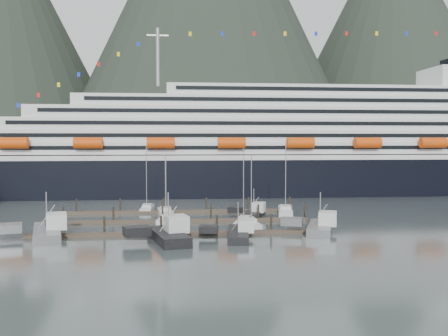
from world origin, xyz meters
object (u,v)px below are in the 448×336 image
at_px(cruise_ship, 298,151).
at_px(trawler_d, 319,227).
at_px(sailboat_e, 147,209).
at_px(sailboat_f, 165,213).
at_px(sailboat_g, 285,211).
at_px(sailboat_c, 167,220).
at_px(trawler_b, 167,235).
at_px(trawler_c, 237,233).
at_px(trawler_a, 46,231).
at_px(sailboat_h, 250,224).
at_px(trawler_e, 253,213).
at_px(sailboat_d, 244,222).

distance_m(cruise_ship, trawler_d, 66.72).
height_order(sailboat_e, sailboat_f, sailboat_e).
distance_m(cruise_ship, sailboat_g, 45.27).
xyz_separation_m(sailboat_c, sailboat_e, (-4.41, 15.89, 0.02)).
bearing_deg(sailboat_e, sailboat_g, -100.79).
distance_m(sailboat_g, trawler_b, 37.07).
xyz_separation_m(trawler_c, trawler_d, (14.07, 3.66, 0.10)).
relative_size(sailboat_g, trawler_a, 1.02).
bearing_deg(trawler_a, trawler_d, -102.81).
relative_size(trawler_a, trawler_d, 1.16).
distance_m(sailboat_h, trawler_e, 11.17).
bearing_deg(trawler_b, sailboat_e, -6.00).
bearing_deg(trawler_a, cruise_ship, -53.88).
relative_size(sailboat_d, trawler_c, 1.15).
height_order(trawler_a, trawler_c, trawler_a).
bearing_deg(cruise_ship, sailboat_f, -132.31).
bearing_deg(sailboat_f, sailboat_c, 177.04).
xyz_separation_m(sailboat_c, sailboat_f, (-0.44, 9.47, 0.02)).
bearing_deg(trawler_c, sailboat_e, 31.88).
xyz_separation_m(cruise_ship, sailboat_g, (-12.84, -41.83, -11.61)).
relative_size(sailboat_g, trawler_d, 1.18).
bearing_deg(trawler_e, sailboat_d, -179.38).
height_order(sailboat_c, trawler_a, sailboat_c).
bearing_deg(cruise_ship, trawler_b, -117.84).
distance_m(sailboat_e, sailboat_g, 29.60).
distance_m(cruise_ship, sailboat_f, 57.14).
relative_size(sailboat_f, trawler_a, 0.86).
height_order(trawler_d, trawler_e, trawler_d).
height_order(cruise_ship, trawler_c, cruise_ship).
xyz_separation_m(cruise_ship, sailboat_h, (-22.57, -57.63, -11.63)).
xyz_separation_m(sailboat_d, sailboat_g, (10.44, 13.27, 0.02)).
xyz_separation_m(trawler_a, trawler_d, (43.71, 0.28, -0.05)).
bearing_deg(sailboat_h, trawler_d, -127.44).
bearing_deg(sailboat_c, cruise_ship, -26.04).
bearing_deg(sailboat_g, trawler_b, 150.30).
distance_m(trawler_a, trawler_e, 39.93).
bearing_deg(sailboat_g, trawler_e, 133.79).
relative_size(sailboat_c, trawler_d, 0.93).
relative_size(sailboat_d, trawler_b, 1.09).
xyz_separation_m(sailboat_e, sailboat_h, (19.06, -22.68, -0.01)).
bearing_deg(sailboat_h, trawler_c, 157.70).
xyz_separation_m(cruise_ship, trawler_d, (-12.16, -64.65, -11.12)).
relative_size(trawler_a, trawler_b, 1.13).
bearing_deg(sailboat_h, trawler_a, 98.96).
height_order(sailboat_h, trawler_e, sailboat_h).
distance_m(sailboat_e, trawler_b, 35.34).
relative_size(sailboat_e, trawler_a, 0.97).
bearing_deg(trawler_c, cruise_ship, -13.91).
bearing_deg(sailboat_g, trawler_d, -167.39).
height_order(sailboat_h, trawler_c, sailboat_h).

